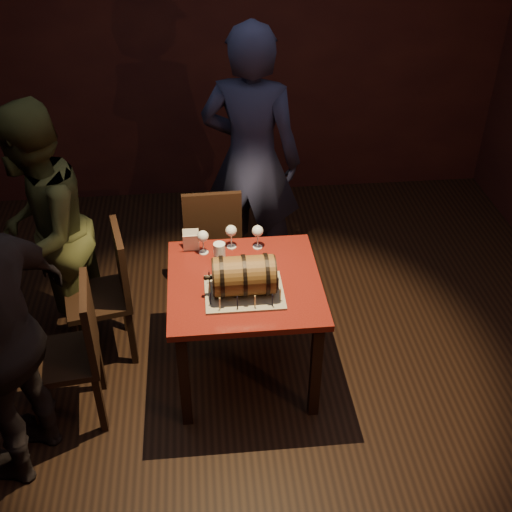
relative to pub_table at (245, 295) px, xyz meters
name	(u,v)px	position (x,y,z in m)	size (l,w,h in m)	color
room_shell	(240,192)	(-0.03, -0.09, 0.76)	(5.04, 5.04, 2.80)	black
pub_table	(245,295)	(0.00, 0.00, 0.00)	(0.90, 0.90, 0.75)	#51100D
cake_board	(244,292)	(-0.01, -0.12, 0.12)	(0.45, 0.35, 0.01)	gray
barrel_cake	(244,276)	(-0.01, -0.12, 0.23)	(0.41, 0.24, 0.24)	brown
birthday_candles	(244,286)	(-0.01, -0.12, 0.16)	(0.40, 0.30, 0.09)	#EAD58C
wine_glass_left	(203,237)	(-0.23, 0.31, 0.23)	(0.07, 0.07, 0.16)	silver
wine_glass_mid	(231,232)	(-0.05, 0.35, 0.23)	(0.07, 0.07, 0.16)	silver
wine_glass_right	(258,232)	(0.11, 0.33, 0.23)	(0.07, 0.07, 0.16)	silver
pint_of_ale	(220,255)	(-0.13, 0.18, 0.18)	(0.07, 0.07, 0.15)	silver
menu_card	(191,241)	(-0.30, 0.35, 0.17)	(0.10, 0.05, 0.13)	white
chair_back	(213,237)	(-0.16, 0.83, -0.12)	(0.41, 0.41, 0.93)	black
chair_left_rear	(109,287)	(-0.85, 0.31, -0.12)	(0.47, 0.47, 0.93)	black
chair_left_front	(76,348)	(-0.98, -0.23, -0.12)	(0.45, 0.45, 0.93)	black
person_back	(251,161)	(0.14, 1.08, 0.34)	(0.71, 0.47, 1.96)	#1B1D37
person_left_rear	(41,234)	(-1.23, 0.46, 0.21)	(0.83, 0.65, 1.71)	#393C1E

